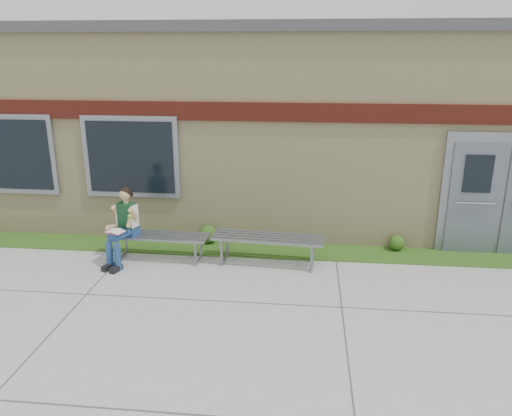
# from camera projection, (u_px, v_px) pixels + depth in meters

# --- Properties ---
(ground) EXTENTS (80.00, 80.00, 0.00)m
(ground) POSITION_uv_depth(u_px,v_px,m) (273.00, 321.00, 7.12)
(ground) COLOR #9E9E99
(ground) RESTS_ON ground
(grass_strip) EXTENTS (16.00, 0.80, 0.02)m
(grass_strip) POSITION_uv_depth(u_px,v_px,m) (283.00, 251.00, 9.58)
(grass_strip) COLOR #235115
(grass_strip) RESTS_ON ground
(school_building) EXTENTS (16.20, 6.22, 4.20)m
(school_building) POSITION_uv_depth(u_px,v_px,m) (292.00, 118.00, 12.15)
(school_building) COLOR beige
(school_building) RESTS_ON ground
(bench_left) EXTENTS (1.83, 0.56, 0.47)m
(bench_left) POSITION_uv_depth(u_px,v_px,m) (159.00, 240.00, 9.12)
(bench_left) COLOR slate
(bench_left) RESTS_ON ground
(bench_right) EXTENTS (2.03, 0.70, 0.52)m
(bench_right) POSITION_uv_depth(u_px,v_px,m) (268.00, 243.00, 8.91)
(bench_right) COLOR slate
(bench_right) RESTS_ON ground
(girl) EXTENTS (0.56, 0.87, 1.38)m
(girl) POSITION_uv_depth(u_px,v_px,m) (123.00, 224.00, 8.88)
(girl) COLOR navy
(girl) RESTS_ON ground
(shrub_mid) EXTENTS (0.36, 0.36, 0.36)m
(shrub_mid) POSITION_uv_depth(u_px,v_px,m) (208.00, 234.00, 9.90)
(shrub_mid) COLOR #235115
(shrub_mid) RESTS_ON grass_strip
(shrub_east) EXTENTS (0.30, 0.30, 0.30)m
(shrub_east) POSITION_uv_depth(u_px,v_px,m) (397.00, 243.00, 9.55)
(shrub_east) COLOR #235115
(shrub_east) RESTS_ON grass_strip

